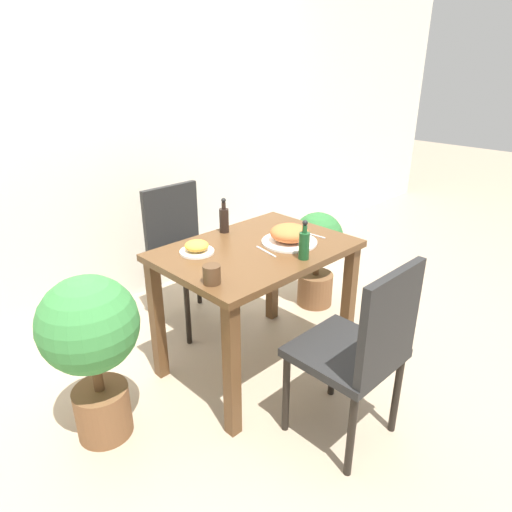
{
  "coord_description": "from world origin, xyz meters",
  "views": [
    {
      "loc": [
        -1.53,
        -1.56,
        1.63
      ],
      "look_at": [
        0.0,
        0.0,
        0.68
      ],
      "focal_mm": 32.0,
      "sensor_mm": 36.0,
      "label": 1
    }
  ],
  "objects_px": {
    "chair_far": "(183,248)",
    "side_plate": "(197,248)",
    "chair_near": "(362,347)",
    "condiment_bottle": "(224,219)",
    "food_plate": "(290,235)",
    "potted_plant_right": "(317,251)",
    "sauce_bottle": "(304,244)",
    "potted_plant_left": "(91,340)",
    "drink_cup": "(212,274)"
  },
  "relations": [
    {
      "from": "chair_far",
      "to": "potted_plant_right",
      "type": "xyz_separation_m",
      "value": [
        0.77,
        -0.48,
        -0.1
      ]
    },
    {
      "from": "drink_cup",
      "to": "potted_plant_right",
      "type": "relative_size",
      "value": 0.12
    },
    {
      "from": "drink_cup",
      "to": "condiment_bottle",
      "type": "bearing_deg",
      "value": 44.5
    },
    {
      "from": "condiment_bottle",
      "to": "potted_plant_left",
      "type": "xyz_separation_m",
      "value": [
        -0.91,
        -0.17,
        -0.29
      ]
    },
    {
      "from": "condiment_bottle",
      "to": "potted_plant_left",
      "type": "relative_size",
      "value": 0.25
    },
    {
      "from": "condiment_bottle",
      "to": "potted_plant_right",
      "type": "xyz_separation_m",
      "value": [
        0.77,
        -0.07,
        -0.4
      ]
    },
    {
      "from": "chair_near",
      "to": "chair_far",
      "type": "distance_m",
      "value": 1.43
    },
    {
      "from": "food_plate",
      "to": "sauce_bottle",
      "type": "relative_size",
      "value": 1.48
    },
    {
      "from": "drink_cup",
      "to": "condiment_bottle",
      "type": "relative_size",
      "value": 0.42
    },
    {
      "from": "drink_cup",
      "to": "potted_plant_left",
      "type": "distance_m",
      "value": 0.59
    },
    {
      "from": "side_plate",
      "to": "condiment_bottle",
      "type": "bearing_deg",
      "value": 23.91
    },
    {
      "from": "sauce_bottle",
      "to": "potted_plant_left",
      "type": "height_order",
      "value": "sauce_bottle"
    },
    {
      "from": "chair_far",
      "to": "sauce_bottle",
      "type": "distance_m",
      "value": 1.02
    },
    {
      "from": "chair_far",
      "to": "chair_near",
      "type": "bearing_deg",
      "value": -94.29
    },
    {
      "from": "chair_far",
      "to": "potted_plant_left",
      "type": "height_order",
      "value": "chair_far"
    },
    {
      "from": "chair_far",
      "to": "drink_cup",
      "type": "height_order",
      "value": "chair_far"
    },
    {
      "from": "condiment_bottle",
      "to": "potted_plant_right",
      "type": "relative_size",
      "value": 0.29
    },
    {
      "from": "drink_cup",
      "to": "condiment_bottle",
      "type": "height_order",
      "value": "condiment_bottle"
    },
    {
      "from": "potted_plant_right",
      "to": "chair_near",
      "type": "bearing_deg",
      "value": -133.12
    },
    {
      "from": "chair_far",
      "to": "sauce_bottle",
      "type": "xyz_separation_m",
      "value": [
        0.03,
        -0.97,
        0.3
      ]
    },
    {
      "from": "side_plate",
      "to": "potted_plant_left",
      "type": "xyz_separation_m",
      "value": [
        -0.61,
        -0.03,
        -0.24
      ]
    },
    {
      "from": "chair_near",
      "to": "side_plate",
      "type": "relative_size",
      "value": 5.18
    },
    {
      "from": "chair_far",
      "to": "potted_plant_left",
      "type": "relative_size",
      "value": 1.11
    },
    {
      "from": "chair_near",
      "to": "condiment_bottle",
      "type": "height_order",
      "value": "condiment_bottle"
    },
    {
      "from": "sauce_bottle",
      "to": "potted_plant_right",
      "type": "height_order",
      "value": "sauce_bottle"
    },
    {
      "from": "drink_cup",
      "to": "potted_plant_left",
      "type": "height_order",
      "value": "drink_cup"
    },
    {
      "from": "chair_near",
      "to": "side_plate",
      "type": "bearing_deg",
      "value": -77.78
    },
    {
      "from": "food_plate",
      "to": "drink_cup",
      "type": "bearing_deg",
      "value": -172.3
    },
    {
      "from": "condiment_bottle",
      "to": "potted_plant_left",
      "type": "height_order",
      "value": "condiment_bottle"
    },
    {
      "from": "food_plate",
      "to": "condiment_bottle",
      "type": "xyz_separation_m",
      "value": [
        -0.14,
        0.37,
        0.03
      ]
    },
    {
      "from": "food_plate",
      "to": "drink_cup",
      "type": "distance_m",
      "value": 0.6
    },
    {
      "from": "potted_plant_right",
      "to": "drink_cup",
      "type": "bearing_deg",
      "value": -162.85
    },
    {
      "from": "sauce_bottle",
      "to": "condiment_bottle",
      "type": "height_order",
      "value": "same"
    },
    {
      "from": "side_plate",
      "to": "potted_plant_left",
      "type": "relative_size",
      "value": 0.21
    },
    {
      "from": "drink_cup",
      "to": "condiment_bottle",
      "type": "distance_m",
      "value": 0.64
    },
    {
      "from": "food_plate",
      "to": "potted_plant_right",
      "type": "bearing_deg",
      "value": 25.2
    },
    {
      "from": "chair_far",
      "to": "side_plate",
      "type": "height_order",
      "value": "chair_far"
    },
    {
      "from": "chair_near",
      "to": "potted_plant_right",
      "type": "distance_m",
      "value": 1.29
    },
    {
      "from": "chair_far",
      "to": "condiment_bottle",
      "type": "bearing_deg",
      "value": -90.25
    },
    {
      "from": "chair_near",
      "to": "condiment_bottle",
      "type": "xyz_separation_m",
      "value": [
        0.1,
        1.0,
        0.3
      ]
    },
    {
      "from": "food_plate",
      "to": "side_plate",
      "type": "height_order",
      "value": "food_plate"
    },
    {
      "from": "food_plate",
      "to": "potted_plant_right",
      "type": "relative_size",
      "value": 0.43
    },
    {
      "from": "chair_near",
      "to": "chair_far",
      "type": "relative_size",
      "value": 1.0
    },
    {
      "from": "sauce_bottle",
      "to": "potted_plant_left",
      "type": "xyz_separation_m",
      "value": [
        -0.94,
        0.39,
        -0.29
      ]
    },
    {
      "from": "food_plate",
      "to": "side_plate",
      "type": "xyz_separation_m",
      "value": [
        -0.43,
        0.24,
        -0.02
      ]
    },
    {
      "from": "food_plate",
      "to": "side_plate",
      "type": "bearing_deg",
      "value": 151.42
    },
    {
      "from": "side_plate",
      "to": "drink_cup",
      "type": "relative_size",
      "value": 2.06
    },
    {
      "from": "sauce_bottle",
      "to": "condiment_bottle",
      "type": "distance_m",
      "value": 0.55
    },
    {
      "from": "food_plate",
      "to": "potted_plant_right",
      "type": "distance_m",
      "value": 0.79
    },
    {
      "from": "chair_far",
      "to": "side_plate",
      "type": "relative_size",
      "value": 5.18
    }
  ]
}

